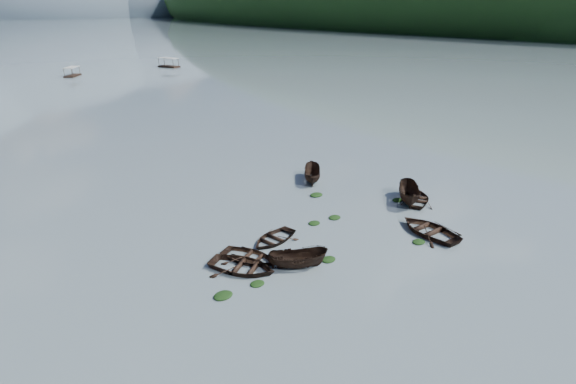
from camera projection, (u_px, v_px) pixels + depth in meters
ground_plane at (406, 278)px, 28.38m from camera, size 2400.00×2400.00×0.00m
right_hill_far at (516, 23)px, 452.03m from camera, size 520.00×1200.00×190.00m
haze_mtn_c at (26, 16)px, 759.07m from camera, size 520.00×520.00×260.00m
haze_mtn_d at (131, 15)px, 862.66m from camera, size 520.00×520.00×220.00m
rowboat_0 at (242, 270)px, 29.24m from camera, size 5.13×5.58×0.94m
rowboat_2 at (298, 267)px, 29.58m from camera, size 4.14×3.39×1.53m
rowboat_3 at (429, 233)px, 33.95m from camera, size 3.78×5.10×1.02m
rowboat_4 at (418, 202)px, 39.47m from camera, size 4.80×4.37×0.81m
rowboat_5 at (409, 202)px, 39.45m from camera, size 4.65×4.46×1.81m
rowboat_6 at (249, 260)px, 30.42m from camera, size 4.30×4.84×0.83m
rowboat_7 at (274, 241)px, 32.86m from camera, size 4.37×3.52×0.80m
rowboat_8 at (312, 181)px, 44.18m from camera, size 3.96×4.23×1.63m
weed_clump_0 at (257, 284)px, 27.73m from camera, size 0.95×0.78×0.21m
weed_clump_1 at (328, 260)px, 30.37m from camera, size 1.05×0.84×0.23m
weed_clump_2 at (419, 242)px, 32.64m from camera, size 1.03×0.82×0.22m
weed_clump_3 at (314, 224)px, 35.46m from camera, size 0.98×0.83×0.22m
weed_clump_4 at (398, 200)px, 39.69m from camera, size 1.04×0.83×0.22m
weed_clump_5 at (223, 296)px, 26.58m from camera, size 1.18×0.96×0.25m
weed_clump_6 at (335, 218)px, 36.40m from camera, size 1.05×0.88×0.22m
weed_clump_7 at (316, 196)px, 40.71m from camera, size 1.23×0.98×0.27m
pontoon_centre at (73, 76)px, 109.90m from camera, size 5.08×5.75×2.10m
pontoon_right at (169, 67)px, 126.24m from camera, size 4.66×6.82×2.42m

